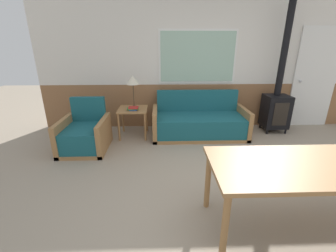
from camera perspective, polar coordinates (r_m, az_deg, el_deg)
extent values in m
plane|color=gray|center=(2.99, 20.73, -17.23)|extent=(16.00, 16.00, 0.00)
cube|color=#8E603D|center=(5.08, 10.50, 5.24)|extent=(7.20, 0.06, 0.93)
cube|color=silver|center=(4.91, 11.56, 20.61)|extent=(7.20, 0.06, 1.77)
cube|color=white|center=(4.82, 7.50, 17.01)|extent=(1.59, 0.01, 1.06)
cube|color=#99BCA8|center=(4.82, 7.52, 17.01)|extent=(1.51, 0.02, 0.98)
cube|color=#9E7042|center=(4.58, 7.80, -2.04)|extent=(1.83, 0.84, 0.06)
cube|color=#195660|center=(4.49, 7.96, 0.35)|extent=(1.67, 0.76, 0.36)
cube|color=#195660|center=(4.75, 7.42, 6.47)|extent=(1.67, 0.10, 0.43)
cube|color=#9E7042|center=(4.43, -3.28, 0.79)|extent=(0.08, 0.84, 0.56)
cube|color=#9E7042|center=(4.72, 18.47, 0.99)|extent=(0.08, 0.84, 0.56)
cube|color=#9E7042|center=(4.23, -20.03, -5.10)|extent=(0.76, 0.85, 0.06)
cube|color=#195660|center=(4.14, -20.45, -2.66)|extent=(0.60, 0.77, 0.35)
cube|color=#195660|center=(4.37, -19.54, 4.13)|extent=(0.60, 0.10, 0.44)
cube|color=#9E7042|center=(4.26, -24.78, -2.04)|extent=(0.08, 0.85, 0.55)
cube|color=#9E7042|center=(4.04, -15.85, -2.03)|extent=(0.08, 0.85, 0.55)
cube|color=#9E7042|center=(4.42, -8.94, 4.21)|extent=(0.55, 0.55, 0.03)
cylinder|color=#9E7042|center=(4.31, -12.36, -0.39)|extent=(0.04, 0.04, 0.54)
cylinder|color=#9E7042|center=(4.25, -5.81, -0.32)|extent=(0.04, 0.04, 0.54)
cylinder|color=#9E7042|center=(4.77, -11.37, 1.70)|extent=(0.04, 0.04, 0.54)
cylinder|color=#9E7042|center=(4.71, -5.44, 1.79)|extent=(0.04, 0.04, 0.54)
cylinder|color=#4C3823|center=(4.50, -8.58, 4.87)|extent=(0.13, 0.13, 0.02)
cylinder|color=#4C3823|center=(4.45, -8.73, 7.69)|extent=(0.02, 0.02, 0.43)
cone|color=beige|center=(4.39, -8.94, 11.49)|extent=(0.26, 0.26, 0.16)
cube|color=#234799|center=(4.32, -8.87, 4.18)|extent=(0.15, 0.15, 0.02)
cube|color=#2D7F3D|center=(4.31, -8.93, 4.40)|extent=(0.24, 0.17, 0.02)
cube|color=#B22823|center=(4.30, -8.78, 4.65)|extent=(0.18, 0.16, 0.02)
cube|color=#9E7042|center=(2.54, 35.51, -8.17)|extent=(2.14, 0.80, 0.04)
cylinder|color=#9E7042|center=(2.06, 14.22, -23.90)|extent=(0.06, 0.06, 0.69)
cylinder|color=#9E7042|center=(2.57, 10.09, -13.40)|extent=(0.06, 0.06, 0.69)
cylinder|color=black|center=(5.05, 23.86, -1.30)|extent=(0.04, 0.04, 0.10)
cylinder|color=black|center=(5.22, 27.64, -1.21)|extent=(0.04, 0.04, 0.10)
cylinder|color=black|center=(5.34, 22.34, 0.06)|extent=(0.04, 0.04, 0.10)
cylinder|color=black|center=(5.51, 25.97, 0.10)|extent=(0.04, 0.04, 0.10)
cube|color=black|center=(5.16, 25.58, 3.41)|extent=(0.48, 0.43, 0.67)
cube|color=black|center=(4.98, 26.69, 2.65)|extent=(0.29, 0.01, 0.47)
cylinder|color=black|center=(5.03, 27.56, 17.07)|extent=(0.13, 0.13, 1.80)
cube|color=white|center=(5.82, 33.20, 10.00)|extent=(0.92, 0.04, 2.08)
sphere|color=silver|center=(5.61, 30.60, 9.78)|extent=(0.06, 0.06, 0.06)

